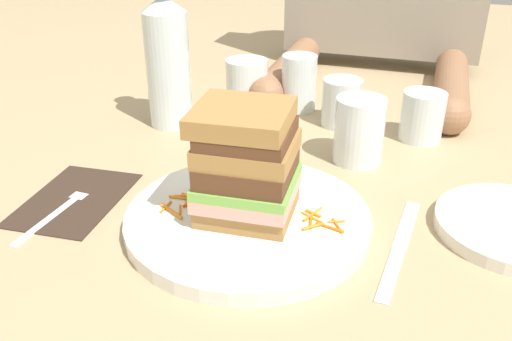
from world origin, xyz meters
name	(u,v)px	position (x,y,z in m)	size (l,w,h in m)	color
ground_plane	(256,221)	(0.00, 0.00, 0.00)	(3.00, 3.00, 0.00)	tan
main_plate	(248,219)	(-0.01, -0.01, 0.01)	(0.28, 0.28, 0.02)	white
sandwich	(247,164)	(-0.01, -0.01, 0.08)	(0.12, 0.11, 0.13)	#A87A42
carrot_shred_0	(169,209)	(-0.09, -0.04, 0.02)	(0.00, 0.00, 0.03)	orange
carrot_shred_1	(194,208)	(-0.07, -0.02, 0.02)	(0.00, 0.00, 0.03)	orange
carrot_shred_2	(166,207)	(-0.10, -0.03, 0.02)	(0.00, 0.00, 0.03)	orange
carrot_shred_3	(188,200)	(-0.08, -0.01, 0.02)	(0.00, 0.00, 0.03)	orange
carrot_shred_4	(187,196)	(-0.09, 0.00, 0.02)	(0.00, 0.00, 0.03)	orange
carrot_shred_5	(193,197)	(-0.08, 0.00, 0.02)	(0.00, 0.00, 0.03)	orange
carrot_shred_6	(174,213)	(-0.09, -0.04, 0.02)	(0.00, 0.00, 0.03)	orange
carrot_shred_7	(178,197)	(-0.10, -0.01, 0.02)	(0.00, 0.00, 0.02)	orange
carrot_shred_8	(180,210)	(-0.08, -0.03, 0.02)	(0.00, 0.00, 0.02)	orange
carrot_shred_9	(191,202)	(-0.08, -0.01, 0.02)	(0.00, 0.00, 0.02)	orange
carrot_shred_10	(330,227)	(0.09, -0.01, 0.02)	(0.00, 0.00, 0.03)	orange
carrot_shred_11	(313,226)	(0.07, -0.02, 0.02)	(0.00, 0.00, 0.03)	orange
carrot_shred_12	(311,222)	(0.07, -0.01, 0.02)	(0.00, 0.00, 0.03)	orange
carrot_shred_13	(337,226)	(0.10, -0.01, 0.02)	(0.00, 0.00, 0.03)	orange
carrot_shred_14	(309,218)	(0.06, 0.00, 0.02)	(0.00, 0.00, 0.02)	orange
carrot_shred_15	(337,220)	(0.09, 0.00, 0.02)	(0.00, 0.00, 0.02)	orange
carrot_shred_16	(313,213)	(0.07, 0.01, 0.02)	(0.00, 0.00, 0.02)	orange
carrot_shred_17	(317,211)	(0.07, 0.01, 0.02)	(0.00, 0.00, 0.02)	orange
carrot_shred_18	(312,217)	(0.07, 0.00, 0.02)	(0.00, 0.00, 0.03)	orange
napkin_dark	(75,199)	(-0.23, -0.02, 0.00)	(0.11, 0.16, 0.00)	#38281E
fork	(63,205)	(-0.23, -0.05, 0.00)	(0.02, 0.17, 0.00)	silver
knife	(399,249)	(0.17, -0.01, 0.00)	(0.03, 0.20, 0.00)	silver
juice_glass	(359,133)	(0.09, 0.20, 0.04)	(0.07, 0.07, 0.09)	white
water_bottle	(167,60)	(-0.22, 0.24, 0.11)	(0.07, 0.07, 0.24)	silver
empty_tumbler_0	(422,116)	(0.17, 0.30, 0.04)	(0.07, 0.07, 0.08)	silver
empty_tumbler_1	(299,83)	(-0.04, 0.37, 0.05)	(0.06, 0.06, 0.10)	silver
empty_tumbler_2	(247,83)	(-0.14, 0.36, 0.04)	(0.07, 0.07, 0.08)	silver
empty_tumbler_3	(341,103)	(0.04, 0.32, 0.04)	(0.06, 0.06, 0.08)	silver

